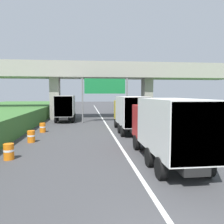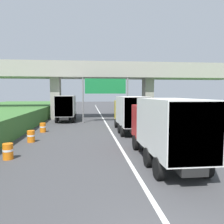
# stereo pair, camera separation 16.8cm
# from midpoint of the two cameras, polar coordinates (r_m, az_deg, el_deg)

# --- Properties ---
(lane_centre_stripe) EXTENTS (0.20, 85.98, 0.01)m
(lane_centre_stripe) POSITION_cam_midpoint_polar(r_m,az_deg,el_deg) (27.74, -1.41, -2.89)
(lane_centre_stripe) COLOR white
(lane_centre_stripe) RESTS_ON ground
(overpass_bridge) EXTENTS (40.00, 4.80, 8.21)m
(overpass_bridge) POSITION_cam_midpoint_polar(r_m,az_deg,el_deg) (33.32, -2.26, 9.13)
(overpass_bridge) COLOR #9E998E
(overpass_bridge) RESTS_ON ground
(overhead_highway_sign) EXTENTS (5.88, 0.18, 5.71)m
(overhead_highway_sign) POSITION_cam_midpoint_polar(r_m,az_deg,el_deg) (28.13, -1.54, 5.88)
(overhead_highway_sign) COLOR slate
(overhead_highway_sign) RESTS_ON ground
(truck_white) EXTENTS (2.44, 7.30, 3.44)m
(truck_white) POSITION_cam_midpoint_polar(r_m,az_deg,el_deg) (30.74, -11.53, 1.37)
(truck_white) COLOR black
(truck_white) RESTS_ON ground
(truck_red) EXTENTS (2.44, 7.30, 3.44)m
(truck_red) POSITION_cam_midpoint_polar(r_m,az_deg,el_deg) (12.11, 13.96, -3.72)
(truck_red) COLOR black
(truck_red) RESTS_ON ground
(truck_yellow) EXTENTS (2.44, 7.30, 3.44)m
(truck_yellow) POSITION_cam_midpoint_polar(r_m,az_deg,el_deg) (21.28, 4.86, -0.00)
(truck_yellow) COLOR black
(truck_yellow) RESTS_ON ground
(car_blue) EXTENTS (1.86, 4.10, 1.72)m
(car_blue) POSITION_cam_midpoint_polar(r_m,az_deg,el_deg) (46.58, 2.69, 1.24)
(car_blue) COLOR #233D9E
(car_blue) RESTS_ON ground
(car_silver) EXTENTS (1.86, 4.10, 1.72)m
(car_silver) POSITION_cam_midpoint_polar(r_m,az_deg,el_deg) (20.85, 14.08, -3.20)
(car_silver) COLOR #B2B5B7
(car_silver) RESTS_ON ground
(construction_barrel_0) EXTENTS (0.57, 0.57, 0.90)m
(construction_barrel_0) POSITION_cam_midpoint_polar(r_m,az_deg,el_deg) (13.83, -25.01, -9.20)
(construction_barrel_0) COLOR orange
(construction_barrel_0) RESTS_ON ground
(construction_barrel_1) EXTENTS (0.57, 0.57, 0.90)m
(construction_barrel_1) POSITION_cam_midpoint_polar(r_m,az_deg,el_deg) (17.93, -19.98, -5.92)
(construction_barrel_1) COLOR orange
(construction_barrel_1) RESTS_ON ground
(construction_barrel_2) EXTENTS (0.57, 0.57, 0.90)m
(construction_barrel_2) POSITION_cam_midpoint_polar(r_m,az_deg,el_deg) (22.17, -17.26, -3.85)
(construction_barrel_2) COLOR orange
(construction_barrel_2) RESTS_ON ground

